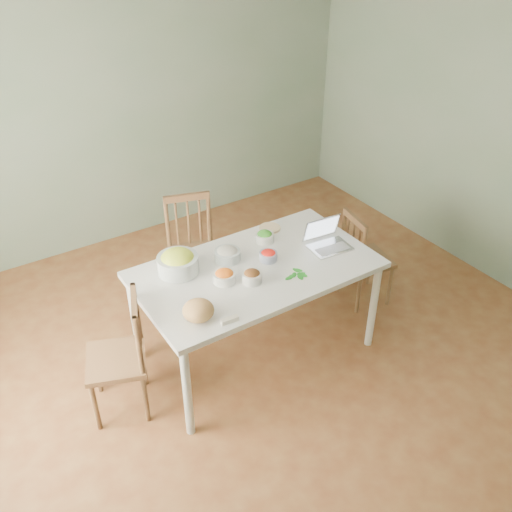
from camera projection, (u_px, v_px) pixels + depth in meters
floor at (267, 363)px, 4.49m from camera, size 5.00×5.00×0.00m
wall_back at (127, 111)px, 5.49m from camera, size 5.00×0.00×2.70m
wall_right at (506, 140)px, 4.88m from camera, size 0.00×5.00×2.70m
dining_table at (256, 311)px, 4.38m from camera, size 1.78×1.00×0.84m
chair_far at (194, 253)px, 4.93m from camera, size 0.54×0.53×0.98m
chair_left at (115, 358)px, 3.87m from camera, size 0.52×0.54×0.95m
chair_right at (367, 257)px, 4.96m from camera, size 0.45×0.46×0.89m
bread_boule at (198, 310)px, 3.62m from camera, size 0.22×0.22×0.14m
butter_stick at (230, 320)px, 3.62m from camera, size 0.12×0.04×0.03m
bowl_squash at (178, 262)px, 4.06m from camera, size 0.31×0.31×0.18m
bowl_carrot at (224, 276)px, 3.98m from camera, size 0.21×0.21×0.09m
bowl_onion at (227, 254)px, 4.21m from camera, size 0.22×0.22×0.11m
bowl_mushroom at (252, 276)px, 3.97m from camera, size 0.19×0.19×0.10m
bowl_redpep at (268, 255)px, 4.21m from camera, size 0.16×0.16×0.08m
bowl_broccoli at (265, 236)px, 4.43m from camera, size 0.16×0.16×0.09m
flatbread at (270, 228)px, 4.61m from camera, size 0.21×0.21×0.02m
basil_bunch at (295, 275)px, 4.05m from camera, size 0.19×0.19×0.02m
laptop at (331, 237)px, 4.31m from camera, size 0.34×0.30×0.21m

